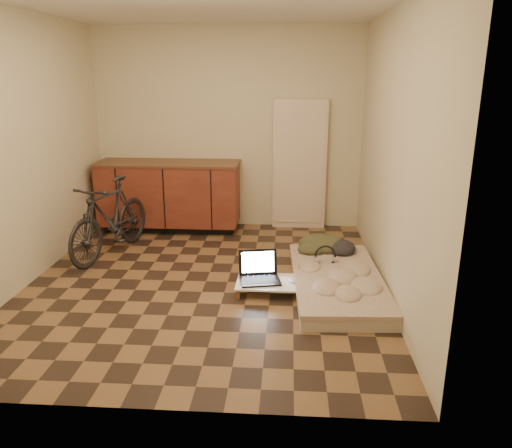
# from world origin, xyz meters

# --- Properties ---
(room_shell) EXTENTS (3.50, 4.00, 2.60)m
(room_shell) POSITION_xyz_m (0.00, 0.00, 1.30)
(room_shell) COLOR brown
(room_shell) RESTS_ON ground
(cabinets) EXTENTS (1.84, 0.62, 0.91)m
(cabinets) POSITION_xyz_m (-0.75, 1.70, 0.47)
(cabinets) COLOR black
(cabinets) RESTS_ON ground
(appliance_panel) EXTENTS (0.70, 0.10, 1.70)m
(appliance_panel) POSITION_xyz_m (0.95, 1.94, 0.85)
(appliance_panel) COLOR beige
(appliance_panel) RESTS_ON ground
(bicycle) EXTENTS (0.82, 1.56, 0.97)m
(bicycle) POSITION_xyz_m (-1.20, 0.69, 0.48)
(bicycle) COLOR black
(bicycle) RESTS_ON ground
(futon) EXTENTS (0.92, 1.78, 0.15)m
(futon) POSITION_xyz_m (1.30, -0.09, 0.08)
(futon) COLOR #C2B09B
(futon) RESTS_ON ground
(clothing_pile) EXTENTS (0.58, 0.49, 0.22)m
(clothing_pile) POSITION_xyz_m (1.25, 0.63, 0.26)
(clothing_pile) COLOR #3A3B22
(clothing_pile) RESTS_ON futon
(headphones) EXTENTS (0.27, 0.25, 0.16)m
(headphones) POSITION_xyz_m (1.20, 0.22, 0.23)
(headphones) COLOR black
(headphones) RESTS_ON futon
(lap_desk) EXTENTS (0.66, 0.43, 0.11)m
(lap_desk) POSITION_xyz_m (0.66, -0.20, 0.09)
(lap_desk) COLOR brown
(lap_desk) RESTS_ON ground
(laptop) EXTENTS (0.43, 0.40, 0.26)m
(laptop) POSITION_xyz_m (0.55, -0.16, 0.16)
(laptop) COLOR black
(laptop) RESTS_ON lap_desk
(mouse) EXTENTS (0.10, 0.12, 0.04)m
(mouse) POSITION_xyz_m (0.86, -0.20, 0.13)
(mouse) COLOR white
(mouse) RESTS_ON lap_desk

